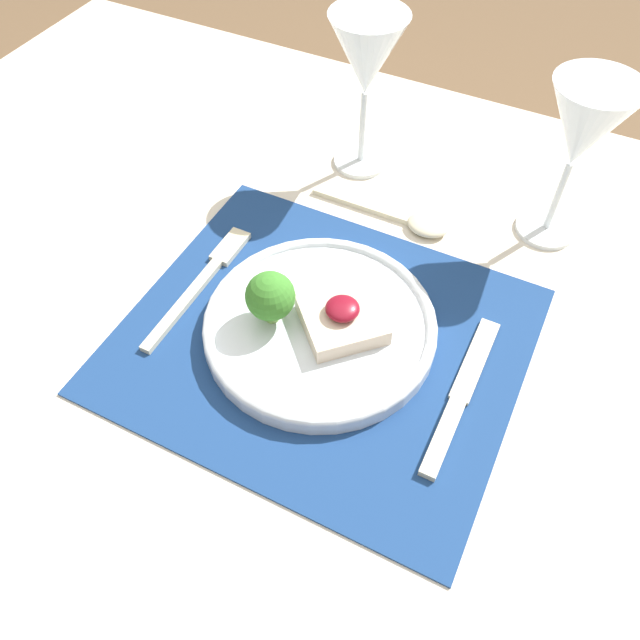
{
  "coord_description": "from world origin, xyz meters",
  "views": [
    {
      "loc": [
        0.17,
        -0.34,
        1.28
      ],
      "look_at": [
        -0.01,
        0.01,
        0.78
      ],
      "focal_mm": 35.0,
      "sensor_mm": 36.0,
      "label": 1
    }
  ],
  "objects_px": {
    "knife": "(457,404)",
    "wine_glass_near": "(583,131)",
    "spoon": "(412,220)",
    "wine_glass_far": "(367,60)",
    "fork": "(205,278)",
    "dinner_plate": "(318,323)"
  },
  "relations": [
    {
      "from": "fork",
      "to": "knife",
      "type": "distance_m",
      "value": 0.31
    },
    {
      "from": "knife",
      "to": "wine_glass_far",
      "type": "xyz_separation_m",
      "value": [
        -0.24,
        0.3,
        0.14
      ]
    },
    {
      "from": "fork",
      "to": "wine_glass_near",
      "type": "distance_m",
      "value": 0.43
    },
    {
      "from": "dinner_plate",
      "to": "spoon",
      "type": "relative_size",
      "value": 1.35
    },
    {
      "from": "wine_glass_near",
      "to": "fork",
      "type": "bearing_deg",
      "value": -141.72
    },
    {
      "from": "knife",
      "to": "spoon",
      "type": "relative_size",
      "value": 1.08
    },
    {
      "from": "dinner_plate",
      "to": "fork",
      "type": "relative_size",
      "value": 1.25
    },
    {
      "from": "spoon",
      "to": "wine_glass_far",
      "type": "height_order",
      "value": "wine_glass_far"
    },
    {
      "from": "knife",
      "to": "wine_glass_far",
      "type": "height_order",
      "value": "wine_glass_far"
    },
    {
      "from": "fork",
      "to": "wine_glass_near",
      "type": "height_order",
      "value": "wine_glass_near"
    },
    {
      "from": "knife",
      "to": "wine_glass_near",
      "type": "distance_m",
      "value": 0.31
    },
    {
      "from": "fork",
      "to": "wine_glass_near",
      "type": "relative_size",
      "value": 1.0
    },
    {
      "from": "wine_glass_near",
      "to": "spoon",
      "type": "bearing_deg",
      "value": -157.22
    },
    {
      "from": "spoon",
      "to": "wine_glass_near",
      "type": "height_order",
      "value": "wine_glass_near"
    },
    {
      "from": "wine_glass_near",
      "to": "wine_glass_far",
      "type": "xyz_separation_m",
      "value": [
        -0.25,
        0.02,
        0.0
      ]
    },
    {
      "from": "wine_glass_near",
      "to": "wine_glass_far",
      "type": "relative_size",
      "value": 0.98
    },
    {
      "from": "wine_glass_far",
      "to": "spoon",
      "type": "bearing_deg",
      "value": -37.46
    },
    {
      "from": "fork",
      "to": "wine_glass_near",
      "type": "bearing_deg",
      "value": 39.63
    },
    {
      "from": "dinner_plate",
      "to": "spoon",
      "type": "xyz_separation_m",
      "value": [
        0.03,
        0.2,
        -0.01
      ]
    },
    {
      "from": "spoon",
      "to": "knife",
      "type": "bearing_deg",
      "value": -55.98
    },
    {
      "from": "dinner_plate",
      "to": "fork",
      "type": "bearing_deg",
      "value": 176.69
    },
    {
      "from": "dinner_plate",
      "to": "fork",
      "type": "distance_m",
      "value": 0.15
    }
  ]
}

